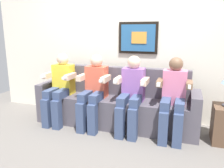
{
  "coord_description": "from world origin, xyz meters",
  "views": [
    {
      "loc": [
        1.02,
        -2.89,
        1.44
      ],
      "look_at": [
        0.0,
        0.15,
        0.7
      ],
      "focal_mm": 36.1,
      "sensor_mm": 36.0,
      "label": 1
    }
  ],
  "objects": [
    {
      "name": "person_left_center",
      "position": [
        -0.29,
        0.16,
        0.61
      ],
      "size": [
        0.46,
        0.56,
        1.11
      ],
      "color": "#D8593F",
      "rests_on": "ground_plane"
    },
    {
      "name": "person_rightmost",
      "position": [
        0.88,
        0.16,
        0.61
      ],
      "size": [
        0.46,
        0.56,
        1.11
      ],
      "color": "pink",
      "rests_on": "ground_plane"
    },
    {
      "name": "person_right_center",
      "position": [
        0.29,
        0.16,
        0.61
      ],
      "size": [
        0.46,
        0.56,
        1.11
      ],
      "color": "#8C59A5",
      "rests_on": "ground_plane"
    },
    {
      "name": "ground_plane",
      "position": [
        0.0,
        0.0,
        0.0
      ],
      "size": [
        6.36,
        6.36,
        0.0
      ],
      "primitive_type": "plane",
      "color": "#66605B"
    },
    {
      "name": "couch",
      "position": [
        0.0,
        0.33,
        0.31
      ],
      "size": [
        2.49,
        0.58,
        0.9
      ],
      "color": "#514C56",
      "rests_on": "ground_plane"
    },
    {
      "name": "back_wall_assembly",
      "position": [
        0.01,
        0.76,
        1.3
      ],
      "size": [
        4.89,
        0.1,
        2.6
      ],
      "color": "silver",
      "rests_on": "ground_plane"
    },
    {
      "name": "person_leftmost",
      "position": [
        -0.88,
        0.16,
        0.61
      ],
      "size": [
        0.46,
        0.56,
        1.11
      ],
      "color": "yellow",
      "rests_on": "ground_plane"
    }
  ]
}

